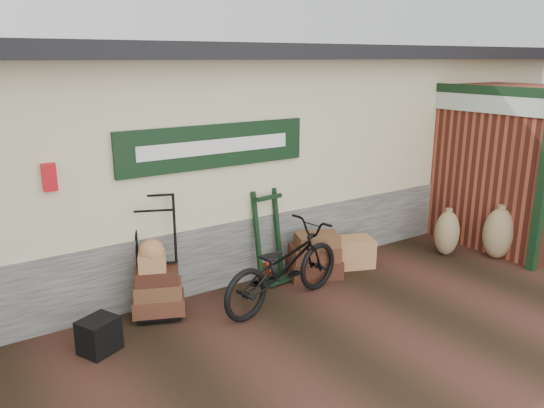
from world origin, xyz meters
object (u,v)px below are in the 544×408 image
at_px(wicker_hamper, 350,252).
at_px(bicycle, 283,262).
at_px(green_barrow, 270,237).
at_px(black_trunk, 99,335).
at_px(porter_trolley, 157,255).
at_px(suitcase_stack, 315,255).

distance_m(wicker_hamper, bicycle, 1.67).
xyz_separation_m(green_barrow, black_trunk, (-2.55, -0.57, -0.45)).
bearing_deg(wicker_hamper, black_trunk, -175.09).
distance_m(porter_trolley, bicycle, 1.56).
xyz_separation_m(suitcase_stack, black_trunk, (-3.15, -0.31, -0.14)).
distance_m(suitcase_stack, wicker_hamper, 0.70).
xyz_separation_m(wicker_hamper, black_trunk, (-3.84, -0.33, -0.03)).
height_order(wicker_hamper, black_trunk, wicker_hamper).
xyz_separation_m(green_barrow, suitcase_stack, (0.60, -0.26, -0.32)).
bearing_deg(green_barrow, porter_trolley, 176.85).
relative_size(porter_trolley, wicker_hamper, 2.24).
xyz_separation_m(porter_trolley, suitcase_stack, (2.26, -0.22, -0.41)).
height_order(green_barrow, black_trunk, green_barrow).
relative_size(green_barrow, wicker_hamper, 1.95).
height_order(porter_trolley, bicycle, porter_trolley).
height_order(porter_trolley, suitcase_stack, porter_trolley).
relative_size(suitcase_stack, black_trunk, 1.95).
height_order(porter_trolley, wicker_hamper, porter_trolley).
bearing_deg(suitcase_stack, bicycle, -152.02).
bearing_deg(wicker_hamper, bicycle, -162.94).
relative_size(porter_trolley, black_trunk, 3.93).
bearing_deg(green_barrow, wicker_hamper, -15.17).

